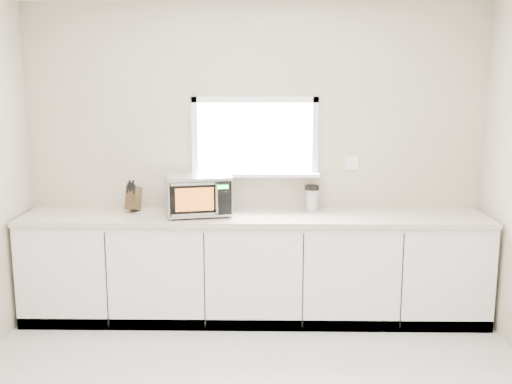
{
  "coord_description": "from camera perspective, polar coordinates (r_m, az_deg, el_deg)",
  "views": [
    {
      "loc": [
        0.1,
        -3.23,
        2.04
      ],
      "look_at": [
        0.02,
        1.55,
        1.14
      ],
      "focal_mm": 42.0,
      "sensor_mm": 36.0,
      "label": 1
    }
  ],
  "objects": [
    {
      "name": "knife_block",
      "position": [
        5.27,
        -11.59,
        -0.53
      ],
      "size": [
        0.12,
        0.21,
        0.28
      ],
      "rotation": [
        0.0,
        0.0,
        -0.16
      ],
      "color": "#412F17",
      "rests_on": "countertop"
    },
    {
      "name": "coffee_grinder",
      "position": [
        5.24,
        5.33,
        -0.54
      ],
      "size": [
        0.14,
        0.14,
        0.22
      ],
      "rotation": [
        0.0,
        0.0,
        0.06
      ],
      "color": "#B6B8BD",
      "rests_on": "countertop"
    },
    {
      "name": "cabinets",
      "position": [
        5.19,
        -0.16,
        -7.35
      ],
      "size": [
        3.92,
        0.6,
        0.88
      ],
      "primitive_type": "cube",
      "color": "white",
      "rests_on": "ground"
    },
    {
      "name": "microwave",
      "position": [
        5.05,
        -5.57,
        -0.2
      ],
      "size": [
        0.61,
        0.52,
        0.34
      ],
      "rotation": [
        0.0,
        0.0,
        0.24
      ],
      "color": "black",
      "rests_on": "countertop"
    },
    {
      "name": "cutting_board",
      "position": [
        5.3,
        -5.57,
        -0.03
      ],
      "size": [
        0.29,
        0.07,
        0.29
      ],
      "primitive_type": "cylinder",
      "rotation": [
        1.4,
        0.0,
        0.0
      ],
      "color": "olive",
      "rests_on": "countertop"
    },
    {
      "name": "back_wall",
      "position": [
        5.28,
        -0.09,
        3.24
      ],
      "size": [
        4.0,
        0.17,
        2.7
      ],
      "color": "beige",
      "rests_on": "ground"
    },
    {
      "name": "countertop",
      "position": [
        5.06,
        -0.16,
        -2.42
      ],
      "size": [
        3.92,
        0.64,
        0.04
      ],
      "primitive_type": "cube",
      "color": "beige",
      "rests_on": "cabinets"
    }
  ]
}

